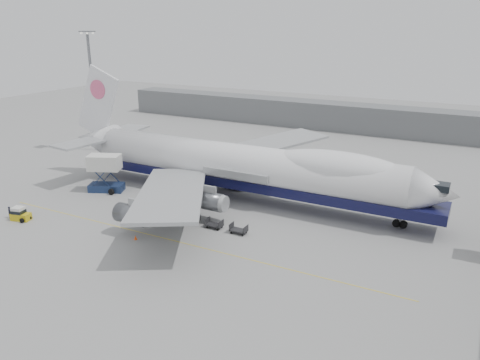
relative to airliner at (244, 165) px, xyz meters
The scene contains 14 objects.
ground 13.27m from the airliner, 93.08° to the right, with size 260.00×260.00×0.00m, color gray.
apron_line 18.87m from the airliner, 92.05° to the right, with size 60.00×0.15×0.01m, color gold.
hangar 59.01m from the airliner, 100.40° to the left, with size 110.00×8.00×7.00m, color slate.
floodlight_mast 45.14m from the airliner, 164.28° to the left, with size 2.40×2.40×25.43m.
airliner is the anchor object (origin of this frame).
catering_truck 23.45m from the airliner, 161.31° to the right, with size 6.26×5.36×6.24m.
baggage_tug 33.66m from the airliner, 137.14° to the right, with size 2.93×2.02×1.95m.
ground_worker 35.16m from the airliner, 139.04° to the right, with size 0.64×0.42×1.76m, color black.
traffic_cone 21.46m from the airliner, 105.54° to the right, with size 0.41×0.41×0.60m.
dolly_0 16.30m from the airliner, 128.72° to the right, with size 2.30×1.35×1.30m.
dolly_1 14.37m from the airliner, 115.98° to the right, with size 2.30×1.35×1.30m.
dolly_2 13.28m from the airliner, 99.82° to the right, with size 2.30×1.35×1.30m.
dolly_3 13.22m from the airliner, 81.95° to the right, with size 2.30×1.35×1.30m.
dolly_4 14.22m from the airliner, 65.50° to the right, with size 2.30×1.35×1.30m.
Camera 1 is at (33.01, -50.82, 26.81)m, focal length 35.00 mm.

